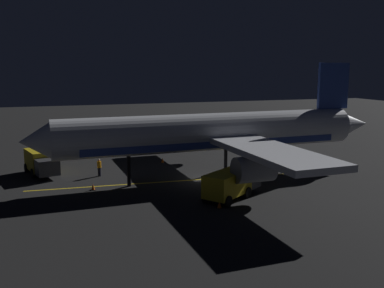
{
  "coord_description": "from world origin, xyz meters",
  "views": [
    {
      "loc": [
        -38.26,
        15.01,
        10.56
      ],
      "look_at": [
        0.0,
        2.0,
        3.5
      ],
      "focal_mm": 40.85,
      "sensor_mm": 36.0,
      "label": 1
    }
  ],
  "objects_px": {
    "traffic_cone_near_left": "(219,205)",
    "traffic_cone_far": "(93,187)",
    "catering_truck": "(231,184)",
    "traffic_cone_near_right": "(205,199)",
    "airliner": "(218,133)",
    "ground_crew_worker": "(99,167)",
    "baggage_truck": "(41,163)",
    "traffic_cone_under_wing": "(163,160)"
  },
  "relations": [
    {
      "from": "traffic_cone_near_left",
      "to": "traffic_cone_far",
      "type": "xyz_separation_m",
      "value": [
        8.19,
        8.59,
        0.0
      ]
    },
    {
      "from": "catering_truck",
      "to": "traffic_cone_far",
      "type": "relative_size",
      "value": 11.34
    },
    {
      "from": "traffic_cone_near_right",
      "to": "airliner",
      "type": "bearing_deg",
      "value": -29.37
    },
    {
      "from": "airliner",
      "to": "catering_truck",
      "type": "height_order",
      "value": "airliner"
    },
    {
      "from": "catering_truck",
      "to": "ground_crew_worker",
      "type": "height_order",
      "value": "catering_truck"
    },
    {
      "from": "traffic_cone_near_left",
      "to": "airliner",
      "type": "bearing_deg",
      "value": -20.96
    },
    {
      "from": "baggage_truck",
      "to": "traffic_cone_under_wing",
      "type": "height_order",
      "value": "baggage_truck"
    },
    {
      "from": "traffic_cone_near_right",
      "to": "traffic_cone_under_wing",
      "type": "distance_m",
      "value": 15.26
    },
    {
      "from": "ground_crew_worker",
      "to": "traffic_cone_under_wing",
      "type": "height_order",
      "value": "ground_crew_worker"
    },
    {
      "from": "ground_crew_worker",
      "to": "traffic_cone_near_right",
      "type": "height_order",
      "value": "ground_crew_worker"
    },
    {
      "from": "catering_truck",
      "to": "traffic_cone_near_right",
      "type": "bearing_deg",
      "value": 95.64
    },
    {
      "from": "ground_crew_worker",
      "to": "traffic_cone_near_left",
      "type": "relative_size",
      "value": 3.16
    },
    {
      "from": "airliner",
      "to": "traffic_cone_under_wing",
      "type": "bearing_deg",
      "value": 20.89
    },
    {
      "from": "traffic_cone_under_wing",
      "to": "traffic_cone_far",
      "type": "bearing_deg",
      "value": 135.68
    },
    {
      "from": "traffic_cone_under_wing",
      "to": "baggage_truck",
      "type": "bearing_deg",
      "value": 97.02
    },
    {
      "from": "traffic_cone_far",
      "to": "traffic_cone_near_left",
      "type": "bearing_deg",
      "value": -133.65
    },
    {
      "from": "airliner",
      "to": "traffic_cone_near_left",
      "type": "bearing_deg",
      "value": 159.04
    },
    {
      "from": "airliner",
      "to": "traffic_cone_near_right",
      "type": "xyz_separation_m",
      "value": [
        -6.81,
        3.83,
        -4.12
      ]
    },
    {
      "from": "airliner",
      "to": "baggage_truck",
      "type": "bearing_deg",
      "value": 67.07
    },
    {
      "from": "catering_truck",
      "to": "traffic_cone_near_right",
      "type": "xyz_separation_m",
      "value": [
        -0.24,
        2.42,
        -0.95
      ]
    },
    {
      "from": "baggage_truck",
      "to": "ground_crew_worker",
      "type": "relative_size",
      "value": 3.45
    },
    {
      "from": "traffic_cone_near_left",
      "to": "ground_crew_worker",
      "type": "bearing_deg",
      "value": 29.64
    },
    {
      "from": "baggage_truck",
      "to": "traffic_cone_under_wing",
      "type": "distance_m",
      "value": 13.09
    },
    {
      "from": "catering_truck",
      "to": "baggage_truck",
      "type": "bearing_deg",
      "value": 47.74
    },
    {
      "from": "baggage_truck",
      "to": "traffic_cone_near_right",
      "type": "height_order",
      "value": "baggage_truck"
    },
    {
      "from": "traffic_cone_near_right",
      "to": "traffic_cone_far",
      "type": "xyz_separation_m",
      "value": [
        6.35,
        8.07,
        0.0
      ]
    },
    {
      "from": "traffic_cone_near_left",
      "to": "traffic_cone_near_right",
      "type": "xyz_separation_m",
      "value": [
        1.84,
        0.52,
        0.0
      ]
    },
    {
      "from": "ground_crew_worker",
      "to": "traffic_cone_near_left",
      "type": "xyz_separation_m",
      "value": [
        -13.07,
        -7.44,
        -0.64
      ]
    },
    {
      "from": "traffic_cone_near_left",
      "to": "traffic_cone_under_wing",
      "type": "bearing_deg",
      "value": -0.32
    },
    {
      "from": "airliner",
      "to": "catering_truck",
      "type": "xyz_separation_m",
      "value": [
        -6.57,
        1.41,
        -3.17
      ]
    },
    {
      "from": "traffic_cone_near_right",
      "to": "ground_crew_worker",
      "type": "bearing_deg",
      "value": 31.64
    },
    {
      "from": "traffic_cone_under_wing",
      "to": "traffic_cone_far",
      "type": "relative_size",
      "value": 1.0
    },
    {
      "from": "traffic_cone_far",
      "to": "baggage_truck",
      "type": "bearing_deg",
      "value": 30.3
    },
    {
      "from": "traffic_cone_near_left",
      "to": "catering_truck",
      "type": "bearing_deg",
      "value": -42.49
    },
    {
      "from": "airliner",
      "to": "catering_truck",
      "type": "distance_m",
      "value": 7.43
    },
    {
      "from": "ground_crew_worker",
      "to": "traffic_cone_under_wing",
      "type": "bearing_deg",
      "value": -61.92
    },
    {
      "from": "traffic_cone_near_right",
      "to": "traffic_cone_far",
      "type": "height_order",
      "value": "same"
    },
    {
      "from": "traffic_cone_under_wing",
      "to": "traffic_cone_far",
      "type": "height_order",
      "value": "same"
    },
    {
      "from": "catering_truck",
      "to": "ground_crew_worker",
      "type": "relative_size",
      "value": 3.59
    },
    {
      "from": "airliner",
      "to": "traffic_cone_near_left",
      "type": "relative_size",
      "value": 64.79
    },
    {
      "from": "traffic_cone_near_right",
      "to": "traffic_cone_near_left",
      "type": "bearing_deg",
      "value": -164.25
    },
    {
      "from": "baggage_truck",
      "to": "traffic_cone_far",
      "type": "height_order",
      "value": "baggage_truck"
    }
  ]
}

